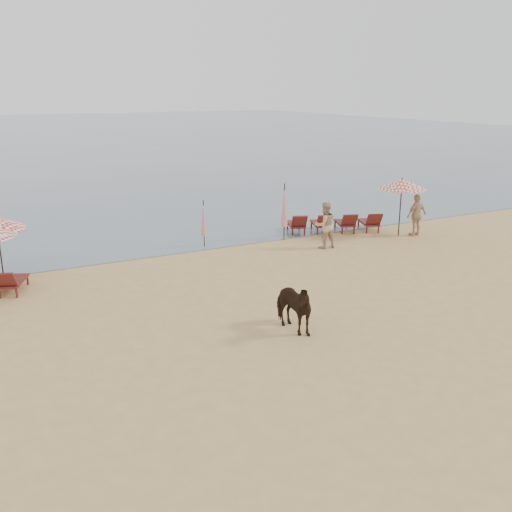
{
  "coord_description": "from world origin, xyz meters",
  "views": [
    {
      "loc": [
        -8.11,
        -10.55,
        6.24
      ],
      "look_at": [
        0.0,
        5.0,
        1.1
      ],
      "focal_mm": 40.0,
      "sensor_mm": 36.0,
      "label": 1
    }
  ],
  "objects_px": {
    "lounger_cluster_right": "(334,223)",
    "umbrella_closed_left": "(204,218)",
    "umbrella_closed_right": "(284,205)",
    "umbrella_open_right": "(402,184)",
    "beachgoer_right_b": "(417,215)",
    "beachgoer_right_a": "(325,225)",
    "cow": "(291,306)"
  },
  "relations": [
    {
      "from": "lounger_cluster_right",
      "to": "umbrella_open_right",
      "type": "relative_size",
      "value": 1.72
    },
    {
      "from": "beachgoer_right_b",
      "to": "umbrella_closed_right",
      "type": "bearing_deg",
      "value": -24.49
    },
    {
      "from": "lounger_cluster_right",
      "to": "umbrella_closed_right",
      "type": "relative_size",
      "value": 1.8
    },
    {
      "from": "beachgoer_right_a",
      "to": "beachgoer_right_b",
      "type": "xyz_separation_m",
      "value": [
        4.74,
        -0.17,
        -0.03
      ]
    },
    {
      "from": "umbrella_closed_right",
      "to": "beachgoer_right_b",
      "type": "distance_m",
      "value": 5.94
    },
    {
      "from": "beachgoer_right_a",
      "to": "beachgoer_right_b",
      "type": "distance_m",
      "value": 4.74
    },
    {
      "from": "umbrella_closed_left",
      "to": "beachgoer_right_b",
      "type": "bearing_deg",
      "value": -15.97
    },
    {
      "from": "umbrella_open_right",
      "to": "umbrella_closed_right",
      "type": "height_order",
      "value": "umbrella_open_right"
    },
    {
      "from": "lounger_cluster_right",
      "to": "umbrella_closed_right",
      "type": "xyz_separation_m",
      "value": [
        -2.68,
        -0.14,
        1.06
      ]
    },
    {
      "from": "umbrella_closed_right",
      "to": "umbrella_open_right",
      "type": "bearing_deg",
      "value": -19.19
    },
    {
      "from": "lounger_cluster_right",
      "to": "umbrella_closed_right",
      "type": "distance_m",
      "value": 2.89
    },
    {
      "from": "lounger_cluster_right",
      "to": "cow",
      "type": "bearing_deg",
      "value": -110.04
    },
    {
      "from": "umbrella_open_right",
      "to": "umbrella_closed_right",
      "type": "xyz_separation_m",
      "value": [
        -4.89,
        1.7,
        -0.8
      ]
    },
    {
      "from": "umbrella_open_right",
      "to": "beachgoer_right_b",
      "type": "distance_m",
      "value": 1.57
    },
    {
      "from": "beachgoer_right_a",
      "to": "beachgoer_right_b",
      "type": "relative_size",
      "value": 1.03
    },
    {
      "from": "beachgoer_right_b",
      "to": "umbrella_open_right",
      "type": "bearing_deg",
      "value": -31.52
    },
    {
      "from": "cow",
      "to": "beachgoer_right_b",
      "type": "bearing_deg",
      "value": 25.71
    },
    {
      "from": "lounger_cluster_right",
      "to": "umbrella_closed_left",
      "type": "bearing_deg",
      "value": -163.04
    },
    {
      "from": "beachgoer_right_a",
      "to": "umbrella_closed_left",
      "type": "bearing_deg",
      "value": -25.99
    },
    {
      "from": "umbrella_open_right",
      "to": "beachgoer_right_b",
      "type": "relative_size",
      "value": 1.39
    },
    {
      "from": "lounger_cluster_right",
      "to": "cow",
      "type": "distance_m",
      "value": 11.32
    },
    {
      "from": "beachgoer_right_a",
      "to": "cow",
      "type": "bearing_deg",
      "value": 53.31
    },
    {
      "from": "cow",
      "to": "lounger_cluster_right",
      "type": "bearing_deg",
      "value": 42.99
    },
    {
      "from": "umbrella_closed_left",
      "to": "beachgoer_right_a",
      "type": "distance_m",
      "value": 4.93
    },
    {
      "from": "lounger_cluster_right",
      "to": "cow",
      "type": "relative_size",
      "value": 2.62
    },
    {
      "from": "umbrella_closed_left",
      "to": "lounger_cluster_right",
      "type": "bearing_deg",
      "value": -3.76
    },
    {
      "from": "umbrella_closed_right",
      "to": "beachgoer_right_a",
      "type": "relative_size",
      "value": 1.29
    },
    {
      "from": "umbrella_closed_right",
      "to": "beachgoer_right_a",
      "type": "bearing_deg",
      "value": -66.55
    },
    {
      "from": "umbrella_closed_left",
      "to": "umbrella_open_right",
      "type": "bearing_deg",
      "value": -15.01
    },
    {
      "from": "umbrella_open_right",
      "to": "umbrella_closed_right",
      "type": "bearing_deg",
      "value": 167.86
    },
    {
      "from": "cow",
      "to": "umbrella_open_right",
      "type": "bearing_deg",
      "value": 28.84
    },
    {
      "from": "umbrella_closed_left",
      "to": "beachgoer_right_b",
      "type": "distance_m",
      "value": 9.39
    }
  ]
}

